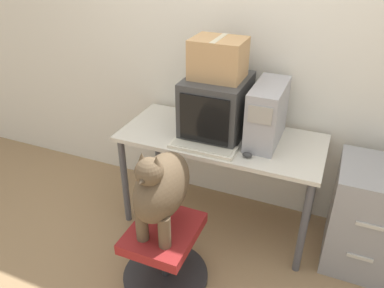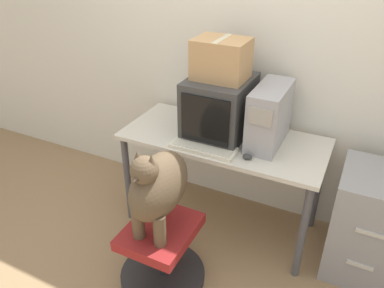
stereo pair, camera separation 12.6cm
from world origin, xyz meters
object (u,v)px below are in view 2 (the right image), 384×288
(office_chair, at_px, (162,253))
(cardboard_box, at_px, (221,59))
(crt_monitor, at_px, (219,107))
(keyboard, at_px, (204,147))
(filing_cabinet, at_px, (368,224))
(dog, at_px, (158,186))
(pc_tower, at_px, (270,116))

(office_chair, distance_m, cardboard_box, 1.32)
(crt_monitor, height_order, office_chair, crt_monitor)
(crt_monitor, relative_size, keyboard, 1.09)
(filing_cabinet, xyz_separation_m, cardboard_box, (-1.09, 0.04, 0.94))
(crt_monitor, relative_size, office_chair, 0.86)
(dog, relative_size, filing_cabinet, 0.80)
(office_chair, bearing_deg, cardboard_box, 84.43)
(crt_monitor, distance_m, cardboard_box, 0.34)
(office_chair, bearing_deg, crt_monitor, 84.40)
(office_chair, distance_m, dog, 0.54)
(dog, bearing_deg, pc_tower, 60.60)
(pc_tower, xyz_separation_m, cardboard_box, (-0.35, -0.02, 0.34))
(crt_monitor, distance_m, filing_cabinet, 1.24)
(pc_tower, relative_size, cardboard_box, 1.37)
(crt_monitor, height_order, keyboard, crt_monitor)
(pc_tower, xyz_separation_m, office_chair, (-0.42, -0.75, -0.76))
(crt_monitor, relative_size, filing_cabinet, 0.65)
(pc_tower, height_order, office_chair, pc_tower)
(pc_tower, height_order, cardboard_box, cardboard_box)
(keyboard, bearing_deg, filing_cabinet, 11.32)
(crt_monitor, bearing_deg, keyboard, -89.60)
(pc_tower, xyz_separation_m, filing_cabinet, (0.74, -0.06, -0.60))
(office_chair, distance_m, filing_cabinet, 1.36)
(keyboard, height_order, filing_cabinet, keyboard)
(pc_tower, distance_m, filing_cabinet, 0.95)
(keyboard, distance_m, office_chair, 0.74)
(pc_tower, height_order, keyboard, pc_tower)
(dog, distance_m, filing_cabinet, 1.40)
(office_chair, bearing_deg, pc_tower, 60.51)
(keyboard, bearing_deg, pc_tower, 38.47)
(keyboard, height_order, cardboard_box, cardboard_box)
(office_chair, height_order, cardboard_box, cardboard_box)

